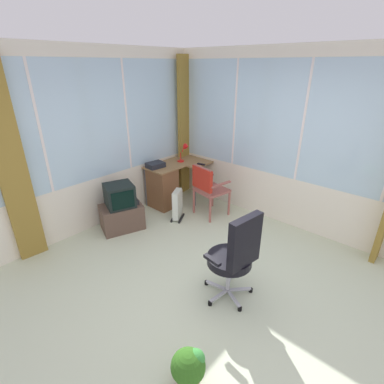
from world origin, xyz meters
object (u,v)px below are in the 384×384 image
(tv_remote, at_px, (201,164))
(office_chair, at_px, (236,253))
(desk_lamp, at_px, (185,150))
(paper_tray, at_px, (155,165))
(wooden_armchair, at_px, (206,185))
(space_heater, at_px, (178,204))
(desk, at_px, (164,185))
(potted_plant, at_px, (189,367))
(tv_on_stand, at_px, (121,209))

(tv_remote, relative_size, office_chair, 0.14)
(desk_lamp, relative_size, paper_tray, 1.16)
(wooden_armchair, relative_size, space_heater, 1.74)
(desk, relative_size, office_chair, 1.04)
(wooden_armchair, bearing_deg, space_heater, 141.22)
(tv_remote, bearing_deg, space_heater, 177.10)
(desk_lamp, relative_size, office_chair, 0.32)
(desk, bearing_deg, space_heater, -109.46)
(paper_tray, distance_m, wooden_armchair, 1.01)
(potted_plant, bearing_deg, tv_on_stand, 65.51)
(tv_remote, distance_m, potted_plant, 3.52)
(office_chair, relative_size, potted_plant, 2.98)
(tv_remote, relative_size, tv_on_stand, 0.20)
(tv_remote, height_order, potted_plant, tv_remote)
(desk, height_order, paper_tray, paper_tray)
(desk_lamp, bearing_deg, space_heater, -146.46)
(space_heater, bearing_deg, wooden_armchair, -38.78)
(desk, relative_size, tv_on_stand, 1.49)
(desk, bearing_deg, tv_remote, -38.23)
(office_chair, height_order, potted_plant, office_chair)
(wooden_armchair, height_order, office_chair, office_chair)
(desk, relative_size, potted_plant, 3.11)
(paper_tray, bearing_deg, tv_remote, -38.15)
(space_heater, bearing_deg, desk_lamp, 33.54)
(tv_on_stand, bearing_deg, tv_remote, -11.88)
(desk_lamp, height_order, paper_tray, desk_lamp)
(office_chair, height_order, space_heater, office_chair)
(desk_lamp, bearing_deg, tv_remote, -84.34)
(office_chair, height_order, tv_on_stand, office_chair)
(tv_remote, height_order, wooden_armchair, wooden_armchair)
(tv_remote, relative_size, potted_plant, 0.41)
(wooden_armchair, relative_size, office_chair, 0.85)
(tv_remote, xyz_separation_m, office_chair, (-1.65, -1.88, -0.16))
(tv_on_stand, height_order, potted_plant, tv_on_stand)
(paper_tray, height_order, office_chair, office_chair)
(tv_remote, distance_m, paper_tray, 0.84)
(desk, height_order, tv_on_stand, tv_on_stand)
(space_heater, bearing_deg, office_chair, -117.23)
(desk, xyz_separation_m, office_chair, (-1.10, -2.31, 0.20))
(desk_lamp, distance_m, space_heater, 1.11)
(paper_tray, relative_size, tv_on_stand, 0.39)
(paper_tray, distance_m, potted_plant, 3.43)
(paper_tray, xyz_separation_m, office_chair, (-1.00, -2.40, -0.20))
(paper_tray, bearing_deg, office_chair, -112.57)
(wooden_armchair, bearing_deg, office_chair, -131.64)
(paper_tray, distance_m, space_heater, 0.83)
(wooden_armchair, height_order, potted_plant, wooden_armchair)
(tv_on_stand, bearing_deg, wooden_armchair, -31.47)
(paper_tray, bearing_deg, desk_lamp, -14.02)
(desk, bearing_deg, tv_on_stand, -174.34)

